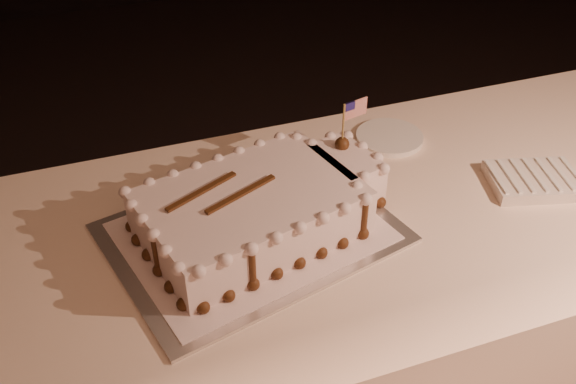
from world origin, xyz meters
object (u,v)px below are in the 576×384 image
object	(u,v)px
cake_board	(252,233)
napkin_stack	(534,180)
banquet_table	(400,313)
sheet_cake	(263,207)
side_plate	(389,137)

from	to	relation	value
cake_board	napkin_stack	world-z (taller)	napkin_stack
banquet_table	cake_board	xyz separation A→B (m)	(-0.38, 0.01, 0.38)
banquet_table	sheet_cake	size ratio (longest dim) A/B	4.36
banquet_table	sheet_cake	distance (m)	0.56
cake_board	side_plate	distance (m)	0.49
sheet_cake	side_plate	size ratio (longest dim) A/B	3.26
side_plate	cake_board	bearing A→B (deg)	-151.92
sheet_cake	napkin_stack	size ratio (longest dim) A/B	2.39
cake_board	banquet_table	bearing A→B (deg)	-14.97
sheet_cake	napkin_stack	world-z (taller)	sheet_cake
banquet_table	napkin_stack	distance (m)	0.48
cake_board	napkin_stack	distance (m)	0.66
sheet_cake	napkin_stack	xyz separation A→B (m)	(0.63, -0.06, -0.05)
banquet_table	side_plate	xyz separation A→B (m)	(0.05, 0.24, 0.38)
cake_board	sheet_cake	size ratio (longest dim) A/B	1.02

